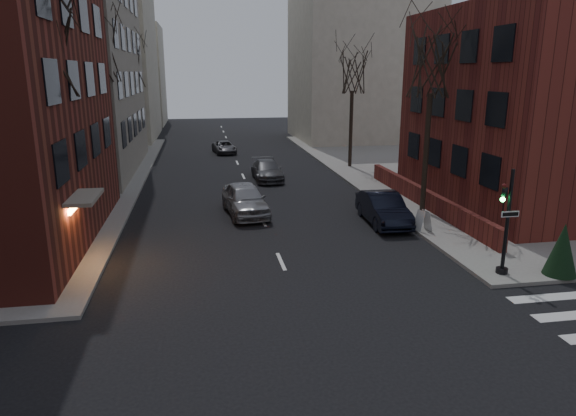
# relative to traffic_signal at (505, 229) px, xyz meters

# --- Properties ---
(building_right_brick) EXTENTS (12.00, 14.00, 11.00)m
(building_right_brick) POSITION_rel_traffic_signal_xyz_m (8.56, 10.01, 3.59)
(building_right_brick) COLOR maroon
(building_right_brick) RESTS_ON ground
(low_wall_right) EXTENTS (0.35, 16.00, 1.00)m
(low_wall_right) POSITION_rel_traffic_signal_xyz_m (1.36, 10.01, -1.26)
(low_wall_right) COLOR maroon
(low_wall_right) RESTS_ON sidewalk_far_right
(building_distant_la) EXTENTS (14.00, 16.00, 18.00)m
(building_distant_la) POSITION_rel_traffic_signal_xyz_m (-22.94, 46.01, 7.09)
(building_distant_la) COLOR beige
(building_distant_la) RESTS_ON ground
(building_distant_ra) EXTENTS (14.00, 14.00, 16.00)m
(building_distant_ra) POSITION_rel_traffic_signal_xyz_m (7.06, 41.01, 6.09)
(building_distant_ra) COLOR beige
(building_distant_ra) RESTS_ON ground
(building_distant_lb) EXTENTS (10.00, 12.00, 14.00)m
(building_distant_lb) POSITION_rel_traffic_signal_xyz_m (-20.94, 63.01, 5.09)
(building_distant_lb) COLOR beige
(building_distant_lb) RESTS_ON ground
(traffic_signal) EXTENTS (0.76, 0.44, 4.00)m
(traffic_signal) POSITION_rel_traffic_signal_xyz_m (0.00, 0.00, 0.00)
(traffic_signal) COLOR black
(traffic_signal) RESTS_ON sidewalk_far_right
(tree_left_a) EXTENTS (4.18, 4.18, 10.26)m
(tree_left_a) POSITION_rel_traffic_signal_xyz_m (-16.74, 5.01, 6.56)
(tree_left_a) COLOR #2D231C
(tree_left_a) RESTS_ON sidewalk_far_left
(tree_left_b) EXTENTS (4.40, 4.40, 10.80)m
(tree_left_b) POSITION_rel_traffic_signal_xyz_m (-16.74, 17.01, 7.00)
(tree_left_b) COLOR #2D231C
(tree_left_b) RESTS_ON sidewalk_far_left
(tree_left_c) EXTENTS (3.96, 3.96, 9.72)m
(tree_left_c) POSITION_rel_traffic_signal_xyz_m (-16.74, 31.01, 6.12)
(tree_left_c) COLOR #2D231C
(tree_left_c) RESTS_ON sidewalk_far_left
(tree_right_a) EXTENTS (3.96, 3.96, 9.72)m
(tree_right_a) POSITION_rel_traffic_signal_xyz_m (0.86, 9.01, 6.12)
(tree_right_a) COLOR #2D231C
(tree_right_a) RESTS_ON sidewalk_far_right
(tree_right_b) EXTENTS (3.74, 3.74, 9.18)m
(tree_right_b) POSITION_rel_traffic_signal_xyz_m (0.86, 23.01, 5.68)
(tree_right_b) COLOR #2D231C
(tree_right_b) RESTS_ON sidewalk_far_right
(streetlamp_near) EXTENTS (0.36, 0.36, 6.28)m
(streetlamp_near) POSITION_rel_traffic_signal_xyz_m (-16.14, 13.01, 2.33)
(streetlamp_near) COLOR black
(streetlamp_near) RESTS_ON sidewalk_far_left
(streetlamp_far) EXTENTS (0.36, 0.36, 6.28)m
(streetlamp_far) POSITION_rel_traffic_signal_xyz_m (-16.14, 33.01, 2.33)
(streetlamp_far) COLOR black
(streetlamp_far) RESTS_ON sidewalk_far_left
(parked_sedan) EXTENTS (1.84, 4.87, 1.59)m
(parked_sedan) POSITION_rel_traffic_signal_xyz_m (-1.94, 7.51, -1.11)
(parked_sedan) COLOR black
(parked_sedan) RESTS_ON ground
(car_lane_silver) EXTENTS (2.57, 5.22, 1.71)m
(car_lane_silver) POSITION_rel_traffic_signal_xyz_m (-8.74, 10.44, -1.05)
(car_lane_silver) COLOR gray
(car_lane_silver) RESTS_ON ground
(car_lane_gray) EXTENTS (2.01, 4.78, 1.38)m
(car_lane_gray) POSITION_rel_traffic_signal_xyz_m (-6.35, 19.45, -1.22)
(car_lane_gray) COLOR #444449
(car_lane_gray) RESTS_ON ground
(car_lane_far) EXTENTS (2.38, 4.32, 1.15)m
(car_lane_far) POSITION_rel_traffic_signal_xyz_m (-8.74, 32.58, -1.33)
(car_lane_far) COLOR #47464C
(car_lane_far) RESTS_ON ground
(sandwich_board) EXTENTS (0.56, 0.70, 1.01)m
(sandwich_board) POSITION_rel_traffic_signal_xyz_m (-0.64, 5.59, -1.26)
(sandwich_board) COLOR silver
(sandwich_board) RESTS_ON sidewalk_far_right
(evergreen_shrub) EXTENTS (1.35, 1.35, 2.00)m
(evergreen_shrub) POSITION_rel_traffic_signal_xyz_m (2.10, -0.49, -0.76)
(evergreen_shrub) COLOR black
(evergreen_shrub) RESTS_ON sidewalk_far_right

